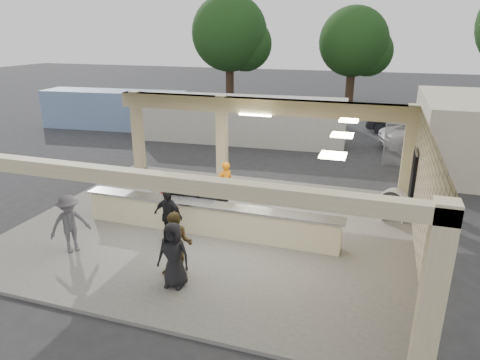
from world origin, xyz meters
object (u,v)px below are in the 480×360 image
(drum_fan, at_px, (393,203))
(container_white, at_px, (239,120))
(passenger_b, at_px, (168,216))
(baggage_handler, at_px, (225,184))
(container_blue, at_px, (114,109))
(car_white_a, at_px, (431,137))
(baggage_counter, at_px, (208,218))
(car_dark, at_px, (405,123))
(passenger_a, at_px, (177,245))
(passenger_c, at_px, (70,224))
(luggage_cart, at_px, (194,195))
(passenger_d, at_px, (174,255))

(drum_fan, relative_size, container_white, 0.09)
(drum_fan, xyz_separation_m, passenger_b, (-6.28, -3.72, 0.25))
(baggage_handler, height_order, container_blue, container_blue)
(drum_fan, relative_size, car_white_a, 0.21)
(baggage_counter, height_order, drum_fan, drum_fan)
(baggage_handler, relative_size, car_dark, 0.38)
(passenger_a, height_order, car_dark, passenger_a)
(drum_fan, distance_m, passenger_c, 10.00)
(luggage_cart, distance_m, passenger_c, 4.01)
(luggage_cart, relative_size, passenger_b, 1.46)
(container_white, bearing_deg, passenger_b, -84.29)
(car_white_a, bearing_deg, baggage_handler, 126.00)
(luggage_cart, distance_m, container_white, 10.81)
(passenger_d, bearing_deg, passenger_a, 106.21)
(baggage_handler, relative_size, container_blue, 0.18)
(drum_fan, distance_m, passenger_a, 7.44)
(car_white_a, bearing_deg, container_white, 78.79)
(luggage_cart, relative_size, drum_fan, 2.25)
(passenger_c, distance_m, container_blue, 17.16)
(luggage_cart, xyz_separation_m, container_white, (-1.96, 10.62, 0.42))
(luggage_cart, relative_size, passenger_d, 1.44)
(baggage_counter, xyz_separation_m, car_dark, (6.15, 16.40, 0.12))
(passenger_b, xyz_separation_m, passenger_d, (1.21, -2.06, 0.01))
(baggage_counter, xyz_separation_m, luggage_cart, (-0.91, 1.02, 0.27))
(passenger_c, bearing_deg, car_dark, 10.29)
(baggage_counter, relative_size, passenger_c, 4.85)
(passenger_d, xyz_separation_m, container_blue, (-12.03, 15.56, 0.27))
(drum_fan, distance_m, passenger_b, 7.30)
(baggage_handler, xyz_separation_m, passenger_a, (0.42, -4.67, 0.03))
(passenger_a, bearing_deg, luggage_cart, 91.51)
(passenger_b, distance_m, container_blue, 17.31)
(car_white_a, bearing_deg, car_dark, 0.87)
(drum_fan, bearing_deg, luggage_cart, -141.09)
(baggage_counter, distance_m, container_white, 12.01)
(passenger_b, distance_m, container_white, 12.68)
(drum_fan, height_order, car_dark, car_dark)
(baggage_counter, xyz_separation_m, container_blue, (-11.71, 12.63, 0.62))
(passenger_b, height_order, passenger_d, passenger_d)
(baggage_counter, distance_m, passenger_d, 2.97)
(car_white_a, relative_size, car_dark, 1.18)
(drum_fan, distance_m, car_white_a, 10.35)
(drum_fan, xyz_separation_m, passenger_c, (-8.58, -5.11, 0.28))
(passenger_c, distance_m, car_white_a, 18.57)
(baggage_handler, xyz_separation_m, container_white, (-2.62, 9.42, 0.36))
(passenger_d, bearing_deg, baggage_counter, 94.66)
(drum_fan, bearing_deg, container_white, 155.90)
(car_dark, bearing_deg, baggage_handler, 172.49)
(passenger_d, relative_size, car_white_a, 0.33)
(car_white_a, bearing_deg, container_blue, 72.32)
(passenger_c, bearing_deg, baggage_counter, -17.78)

